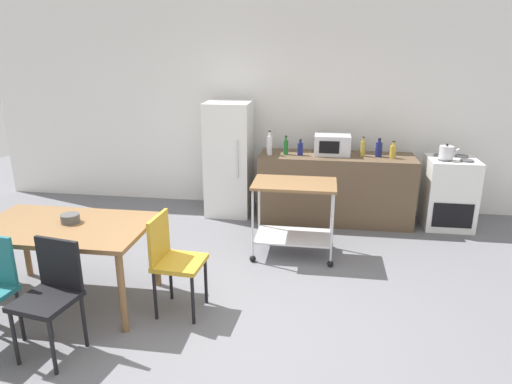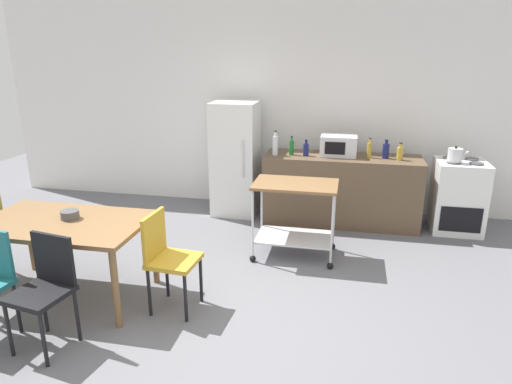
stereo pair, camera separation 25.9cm
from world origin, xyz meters
The scene contains 18 objects.
ground_plane centered at (0.00, 0.00, 0.00)m, with size 12.00×12.00×0.00m, color slate.
back_wall centered at (0.00, 3.20, 1.45)m, with size 8.40×0.12×2.90m, color white.
kitchen_counter centered at (0.90, 2.60, 0.45)m, with size 2.00×0.64×0.90m, color brown.
dining_table centered at (-1.52, 0.16, 0.67)m, with size 1.50×0.90×0.75m.
chair_mustard centered at (-0.52, 0.14, 0.52)m, with size 0.43×0.43×0.89m.
chair_black centered at (-1.23, -0.54, 0.52)m, with size 0.46×0.46×0.89m.
stove_oven centered at (2.35, 2.62, 0.45)m, with size 0.60×0.61×0.92m.
refrigerator centered at (-0.55, 2.70, 0.78)m, with size 0.60×0.63×1.55m.
kitchen_cart centered at (0.43, 1.44, 0.57)m, with size 0.91×0.57×0.85m.
bottle_hot_sauce centered at (0.03, 2.51, 1.03)m, with size 0.07×0.07×0.32m.
bottle_sesame_oil centered at (0.24, 2.55, 1.00)m, with size 0.06×0.06×0.25m.
bottle_vinegar centered at (0.43, 2.53, 0.99)m, with size 0.07×0.07×0.21m.
microwave centered at (0.84, 2.64, 1.03)m, with size 0.46×0.35×0.26m.
bottle_wine centered at (1.22, 2.60, 1.00)m, with size 0.06×0.06×0.25m.
bottle_olive_oil centered at (1.43, 2.60, 1.00)m, with size 0.08×0.08×0.24m.
bottle_soy_sauce centered at (1.59, 2.54, 0.99)m, with size 0.08×0.08×0.22m.
fruit_bowl centered at (-1.48, 0.22, 0.79)m, with size 0.16×0.16×0.08m, color #4C4C4C.
kettle centered at (2.23, 2.52, 1.00)m, with size 0.24×0.17×0.19m.
Camera 1 is at (0.72, -3.31, 2.26)m, focal length 32.18 mm.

